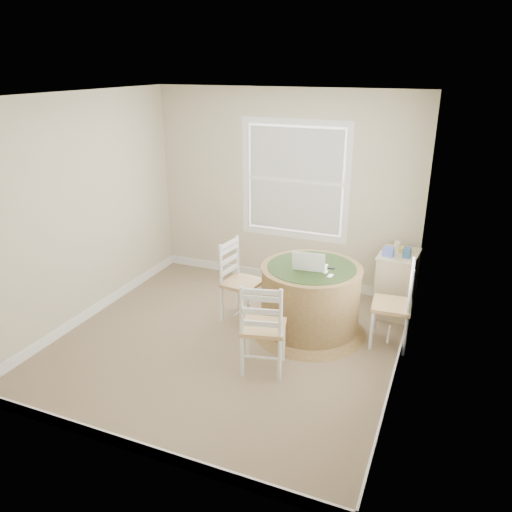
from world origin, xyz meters
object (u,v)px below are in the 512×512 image
at_px(chair_near, 263,327).
at_px(laptop, 310,266).
at_px(chair_left, 242,283).
at_px(corner_chest, 396,283).
at_px(chair_right, 392,305).
at_px(round_table, 310,297).

bearing_deg(chair_near, laptop, -117.80).
bearing_deg(chair_left, laptop, -85.66).
height_order(laptop, corner_chest, laptop).
distance_m(chair_left, chair_near, 1.07).
relative_size(chair_right, laptop, 2.50).
bearing_deg(corner_chest, laptop, -128.65).
bearing_deg(corner_chest, chair_right, -82.00).
bearing_deg(corner_chest, chair_left, -148.53).
distance_m(round_table, laptop, 0.40).
height_order(chair_left, chair_near, same).
distance_m(chair_near, laptop, 0.93).
bearing_deg(chair_left, corner_chest, -55.34).
relative_size(chair_left, laptop, 2.50).
xyz_separation_m(chair_right, corner_chest, (-0.06, 0.78, -0.08)).
distance_m(chair_left, corner_chest, 1.86).
height_order(round_table, chair_right, chair_right).
distance_m(chair_near, corner_chest, 2.02).
relative_size(chair_near, chair_right, 1.00).
distance_m(laptop, corner_chest, 1.30).
relative_size(round_table, chair_near, 1.36).
height_order(chair_right, laptop, laptop).
bearing_deg(laptop, round_table, -99.79).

